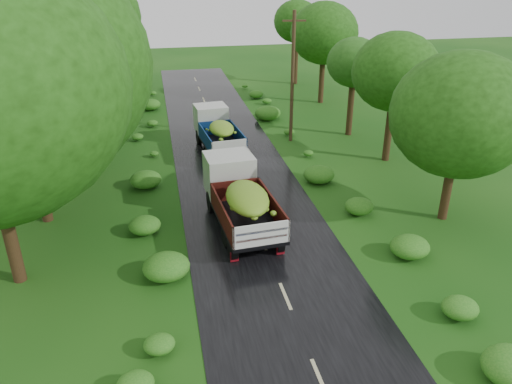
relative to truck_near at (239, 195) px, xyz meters
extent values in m
plane|color=#11440E|center=(0.71, -9.60, -1.53)|extent=(120.00, 120.00, 0.00)
cube|color=black|center=(0.71, -4.60, -1.52)|extent=(6.50, 80.00, 0.02)
cube|color=#BFB78C|center=(0.71, -9.60, -1.51)|extent=(0.12, 1.60, 0.00)
cube|color=#BFB78C|center=(0.71, -5.60, -1.51)|extent=(0.12, 1.60, 0.00)
cube|color=#BFB78C|center=(0.71, -1.60, -1.51)|extent=(0.12, 1.60, 0.00)
cube|color=#BFB78C|center=(0.71, 2.40, -1.51)|extent=(0.12, 1.60, 0.00)
cube|color=#BFB78C|center=(0.71, 6.40, -1.51)|extent=(0.12, 1.60, 0.00)
cube|color=#BFB78C|center=(0.71, 10.40, -1.51)|extent=(0.12, 1.60, 0.00)
cube|color=#BFB78C|center=(0.71, 14.40, -1.51)|extent=(0.12, 1.60, 0.00)
cube|color=#BFB78C|center=(0.71, 18.40, -1.51)|extent=(0.12, 1.60, 0.00)
cube|color=#BFB78C|center=(0.71, 22.40, -1.51)|extent=(0.12, 1.60, 0.00)
cube|color=#BFB78C|center=(0.71, 26.40, -1.51)|extent=(0.12, 1.60, 0.00)
cube|color=#BFB78C|center=(0.71, 30.40, -1.51)|extent=(0.12, 1.60, 0.00)
cube|color=black|center=(0.03, -0.32, -0.88)|extent=(2.18, 5.79, 0.28)
cylinder|color=black|center=(-1.11, 1.66, -1.03)|extent=(0.36, 1.03, 1.01)
cylinder|color=black|center=(0.84, 1.81, -1.03)|extent=(0.36, 1.03, 1.01)
cylinder|color=black|center=(-0.85, -1.68, -1.03)|extent=(0.36, 1.03, 1.01)
cylinder|color=black|center=(1.10, -1.53, -1.03)|extent=(0.36, 1.03, 1.01)
cylinder|color=black|center=(-0.77, -2.71, -1.03)|extent=(0.36, 1.03, 1.01)
cylinder|color=black|center=(1.18, -2.56, -1.03)|extent=(0.36, 1.03, 1.01)
cube|color=maroon|center=(-0.74, -3.05, -1.25)|extent=(0.34, 0.07, 0.45)
cube|color=maroon|center=(1.21, -2.90, -1.25)|extent=(0.34, 0.07, 0.45)
cube|color=silver|center=(-0.15, 1.94, 0.22)|extent=(2.37, 2.08, 1.91)
cube|color=black|center=(0.11, -1.37, -0.66)|extent=(2.65, 4.50, 0.16)
cube|color=#4D180D|center=(-1.01, -1.46, -0.10)|extent=(0.42, 4.32, 0.96)
cube|color=#4D180D|center=(1.22, -1.29, -0.10)|extent=(0.42, 4.32, 0.96)
cube|color=#4D180D|center=(-0.06, 0.74, -0.10)|extent=(2.32, 0.26, 0.96)
cube|color=silver|center=(0.28, -3.49, -0.10)|extent=(2.32, 0.26, 0.96)
ellipsoid|color=#4E7D16|center=(0.11, -1.37, 0.50)|extent=(2.23, 3.78, 1.01)
cube|color=black|center=(0.31, 9.59, -0.94)|extent=(2.07, 5.28, 0.26)
cylinder|color=black|center=(-0.75, 11.37, -1.07)|extent=(0.34, 0.94, 0.91)
cylinder|color=black|center=(1.02, 11.54, -1.07)|extent=(0.34, 0.94, 0.91)
cylinder|color=black|center=(-0.46, 8.34, -1.07)|extent=(0.34, 0.94, 0.91)
cylinder|color=black|center=(1.31, 8.51, -1.07)|extent=(0.34, 0.94, 0.91)
cylinder|color=black|center=(-0.36, 7.40, -1.07)|extent=(0.34, 0.94, 0.91)
cylinder|color=black|center=(1.40, 7.58, -1.07)|extent=(0.34, 0.94, 0.91)
cube|color=maroon|center=(-0.33, 7.09, -1.28)|extent=(0.31, 0.07, 0.41)
cube|color=maroon|center=(1.43, 7.27, -1.28)|extent=(0.31, 0.07, 0.41)
cube|color=silver|center=(0.11, 11.64, 0.06)|extent=(2.18, 1.93, 1.74)
cube|color=black|center=(0.41, 8.63, -0.74)|extent=(2.48, 4.12, 0.15)
cube|color=navy|center=(-0.60, 8.53, -0.23)|extent=(0.46, 3.92, 0.87)
cube|color=navy|center=(1.42, 8.73, -0.23)|extent=(0.46, 3.92, 0.87)
cube|color=navy|center=(0.22, 10.55, -0.23)|extent=(2.10, 0.28, 0.87)
cube|color=silver|center=(0.60, 6.71, -0.23)|extent=(2.10, 0.28, 0.87)
ellipsoid|color=#4E7D16|center=(0.41, 8.63, 0.32)|extent=(2.08, 3.46, 0.91)
cylinder|color=#382616|center=(5.31, 10.75, 2.61)|extent=(0.25, 0.25, 8.28)
cube|color=#382616|center=(5.31, 10.75, 6.13)|extent=(1.45, 0.28, 0.10)
cylinder|color=black|center=(-8.72, 2.24, 2.49)|extent=(0.47, 0.47, 8.05)
ellipsoid|color=#1A430C|center=(-8.72, 2.24, 5.55)|extent=(4.68, 4.68, 4.21)
cylinder|color=black|center=(-8.27, 7.25, 1.91)|extent=(0.45, 0.45, 6.89)
ellipsoid|color=#1A430C|center=(-8.27, 7.25, 4.53)|extent=(4.02, 4.02, 3.62)
cylinder|color=black|center=(-11.36, 11.28, 3.21)|extent=(0.51, 0.51, 9.49)
cylinder|color=black|center=(-8.08, 17.31, 2.17)|extent=(0.46, 0.46, 7.41)
ellipsoid|color=#1A430C|center=(-8.08, 17.31, 4.99)|extent=(3.53, 3.53, 3.17)
cylinder|color=black|center=(-10.37, 20.32, 2.01)|extent=(0.45, 0.45, 7.09)
ellipsoid|color=#1A430C|center=(-10.37, 20.32, 4.71)|extent=(4.81, 4.81, 4.33)
cylinder|color=black|center=(-8.69, 27.24, 2.14)|extent=(0.46, 0.46, 7.34)
ellipsoid|color=#1A430C|center=(-8.69, 27.24, 4.93)|extent=(4.36, 4.36, 3.92)
cylinder|color=black|center=(9.48, -1.24, 1.32)|extent=(0.42, 0.42, 5.71)
ellipsoid|color=#1F5014|center=(9.48, -1.24, 3.49)|extent=(3.48, 3.48, 3.14)
cylinder|color=black|center=(10.04, 6.25, 1.48)|extent=(0.42, 0.42, 6.03)
ellipsoid|color=#1F5014|center=(10.04, 6.25, 3.78)|extent=(3.14, 3.14, 2.83)
cylinder|color=black|center=(9.57, 11.20, 1.27)|extent=(0.41, 0.41, 5.61)
ellipsoid|color=#1F5014|center=(9.57, 11.20, 3.40)|extent=(2.68, 2.68, 2.41)
cylinder|color=black|center=(10.31, 19.62, 1.67)|extent=(0.43, 0.43, 6.41)
ellipsoid|color=#1F5014|center=(10.31, 19.62, 4.11)|extent=(3.30, 3.30, 2.97)
cylinder|color=black|center=(10.06, 26.74, 1.74)|extent=(0.44, 0.44, 6.55)
ellipsoid|color=#1F5014|center=(10.06, 26.74, 4.23)|extent=(2.93, 2.93, 2.64)
camera|label=1|loc=(-3.27, -19.82, 9.64)|focal=35.00mm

